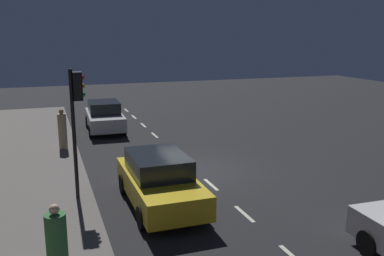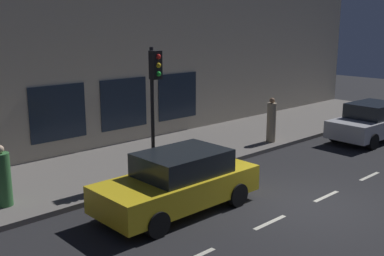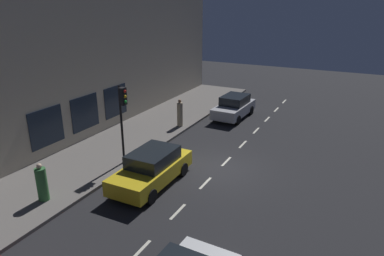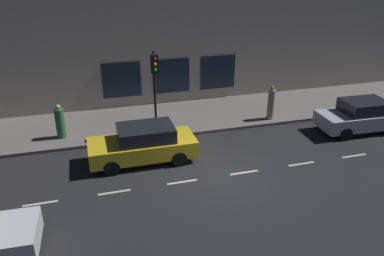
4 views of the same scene
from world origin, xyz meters
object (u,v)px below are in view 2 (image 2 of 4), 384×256
pedestrian_0 (2,179)px  traffic_light (155,85)px  parked_car_1 (371,122)px  pedestrian_1 (271,122)px  parked_car_2 (179,181)px

pedestrian_0 → traffic_light: bearing=-95.9°
traffic_light → pedestrian_0: 4.97m
parked_car_1 → pedestrian_1: size_ratio=2.33×
pedestrian_1 → pedestrian_0: bearing=88.1°
traffic_light → parked_car_2: 3.32m
traffic_light → pedestrian_1: (0.24, -6.12, -2.06)m
parked_car_1 → pedestrian_0: 14.54m
parked_car_2 → traffic_light: bearing=-24.4°
traffic_light → pedestrian_1: traffic_light is taller
parked_car_1 → pedestrian_1: (2.34, 3.72, 0.19)m
parked_car_1 → pedestrian_1: pedestrian_1 is taller
parked_car_2 → pedestrian_1: bearing=-70.8°
parked_car_2 → pedestrian_0: (3.09, 3.39, 0.10)m
pedestrian_0 → pedestrian_1: 10.53m
traffic_light → parked_car_2: bearing=155.6°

